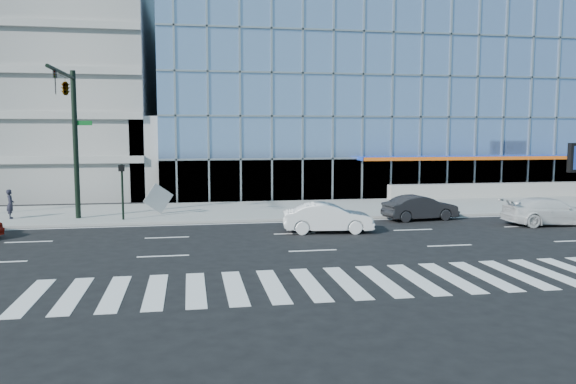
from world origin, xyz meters
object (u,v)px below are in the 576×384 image
ped_signal_post (122,183)px  tilted_panel (158,198)px  traffic_signal (69,107)px  white_sedan (328,218)px  pedestrian (10,204)px  dark_sedan (420,208)px  white_suv (549,211)px

ped_signal_post → tilted_panel: bearing=47.1°
traffic_signal → white_sedan: size_ratio=1.85×
traffic_signal → ped_signal_post: size_ratio=2.67×
ped_signal_post → tilted_panel: (1.77, 1.90, -1.08)m
ped_signal_post → pedestrian: 6.39m
dark_sedan → pedestrian: pedestrian is taller
traffic_signal → white_sedan: 14.49m
white_sedan → tilted_panel: 10.78m
traffic_signal → ped_signal_post: bearing=8.5°
pedestrian → traffic_signal: bearing=-135.5°
traffic_signal → white_suv: 25.62m
dark_sedan → tilted_panel: bearing=67.9°
pedestrian → tilted_panel: size_ratio=1.23×
white_suv → white_sedan: 12.00m
dark_sedan → pedestrian: size_ratio=2.59×
tilted_panel → pedestrian: bearing=161.3°
traffic_signal → pedestrian: traffic_signal is taller
white_suv → pedestrian: pedestrian is taller
tilted_panel → white_suv: bearing=-39.5°
dark_sedan → white_suv: bearing=-121.7°
dark_sedan → ped_signal_post: bearing=76.0°
traffic_signal → pedestrian: bearing=152.6°
pedestrian → tilted_panel: 7.88m
white_suv → dark_sedan: (-6.00, 2.74, -0.03)m
white_suv → dark_sedan: white_suv is taller
tilted_panel → ped_signal_post: bearing=-154.6°
dark_sedan → pedestrian: bearing=74.1°
white_sedan → pedestrian: size_ratio=2.70×
white_sedan → tilted_panel: bearing=57.8°
white_suv → tilted_panel: size_ratio=3.76×
ped_signal_post → white_suv: bearing=-11.9°
white_sedan → dark_sedan: 6.67m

